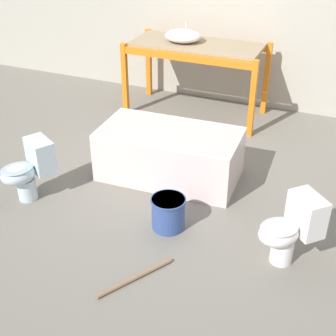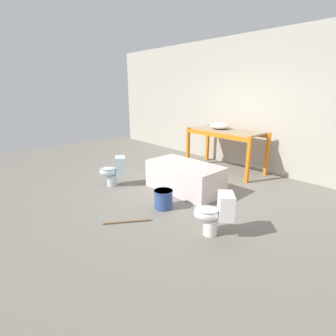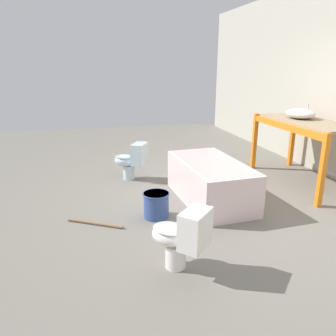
{
  "view_description": "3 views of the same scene",
  "coord_description": "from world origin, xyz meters",
  "px_view_note": "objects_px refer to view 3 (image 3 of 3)",
  "views": [
    {
      "loc": [
        1.81,
        -4.21,
        2.78
      ],
      "look_at": [
        0.33,
        -0.7,
        0.48
      ],
      "focal_mm": 50.0,
      "sensor_mm": 36.0,
      "label": 1
    },
    {
      "loc": [
        3.57,
        -3.6,
        1.97
      ],
      "look_at": [
        0.35,
        -0.77,
        0.66
      ],
      "focal_mm": 28.0,
      "sensor_mm": 36.0,
      "label": 2
    },
    {
      "loc": [
        4.08,
        -1.75,
        1.81
      ],
      "look_at": [
        0.25,
        -0.76,
        0.57
      ],
      "focal_mm": 35.0,
      "sensor_mm": 36.0,
      "label": 3
    }
  ],
  "objects_px": {
    "sink_basin": "(301,114)",
    "bathtub_main": "(210,178)",
    "toilet_far": "(181,236)",
    "toilet_near": "(132,160)",
    "bucket_white": "(156,205)"
  },
  "relations": [
    {
      "from": "bathtub_main",
      "to": "toilet_far",
      "type": "xyz_separation_m",
      "value": [
        1.46,
        -0.86,
        0.02
      ]
    },
    {
      "from": "sink_basin",
      "to": "toilet_near",
      "type": "relative_size",
      "value": 0.8
    },
    {
      "from": "toilet_far",
      "to": "bathtub_main",
      "type": "bearing_deg",
      "value": -165.37
    },
    {
      "from": "toilet_near",
      "to": "bathtub_main",
      "type": "bearing_deg",
      "value": 68.2
    },
    {
      "from": "sink_basin",
      "to": "bathtub_main",
      "type": "height_order",
      "value": "sink_basin"
    },
    {
      "from": "toilet_near",
      "to": "bucket_white",
      "type": "height_order",
      "value": "toilet_near"
    },
    {
      "from": "sink_basin",
      "to": "bucket_white",
      "type": "bearing_deg",
      "value": -71.29
    },
    {
      "from": "sink_basin",
      "to": "bathtub_main",
      "type": "relative_size",
      "value": 0.32
    },
    {
      "from": "toilet_far",
      "to": "bucket_white",
      "type": "xyz_separation_m",
      "value": [
        -1.12,
        0.02,
        -0.17
      ]
    },
    {
      "from": "toilet_near",
      "to": "toilet_far",
      "type": "distance_m",
      "value": 2.61
    },
    {
      "from": "bathtub_main",
      "to": "toilet_far",
      "type": "relative_size",
      "value": 2.49
    },
    {
      "from": "toilet_near",
      "to": "toilet_far",
      "type": "height_order",
      "value": "same"
    },
    {
      "from": "bucket_white",
      "to": "sink_basin",
      "type": "bearing_deg",
      "value": 108.71
    },
    {
      "from": "bathtub_main",
      "to": "toilet_near",
      "type": "height_order",
      "value": "toilet_near"
    },
    {
      "from": "bathtub_main",
      "to": "bucket_white",
      "type": "relative_size",
      "value": 4.62
    }
  ]
}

